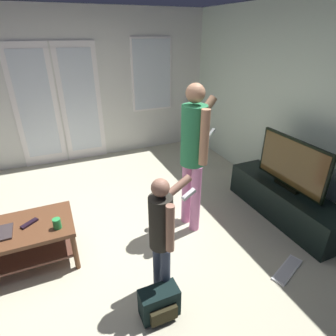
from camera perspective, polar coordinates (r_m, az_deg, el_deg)
name	(u,v)px	position (r m, az deg, el deg)	size (l,w,h in m)	color
ground_plane	(96,252)	(3.21, -14.69, -16.35)	(5.41, 5.28, 0.02)	#BEB99E
wall_back_with_doors	(62,91)	(5.08, -21.12, 14.64)	(5.41, 0.09, 2.53)	silver
wall_right_plain	(305,111)	(3.82, 26.41, 10.51)	(0.06, 5.28, 2.50)	silver
coffee_table	(18,239)	(3.11, -28.61, -12.70)	(1.05, 0.60, 0.45)	brown
tv_stand	(284,202)	(3.77, 22.80, -6.46)	(0.45, 1.58, 0.42)	black
flat_screen_tv	(292,164)	(3.53, 24.21, 0.75)	(0.08, 0.98, 0.62)	black
person_adult	(194,148)	(2.97, 5.38, 4.17)	(0.55, 0.51, 1.68)	pink
person_child	(162,231)	(2.23, -1.20, -12.92)	(0.50, 0.38, 1.19)	#384156
backpack	(160,303)	(2.51, -1.75, -26.15)	(0.32, 0.21, 0.27)	black
loose_keyboard	(287,270)	(3.14, 23.44, -18.70)	(0.46, 0.28, 0.02)	white
cup_near_edge	(57,224)	(2.85, -21.95, -10.59)	(0.07, 0.07, 0.10)	green
tv_remote_black	(29,223)	(3.03, -26.72, -10.18)	(0.17, 0.05, 0.02)	black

